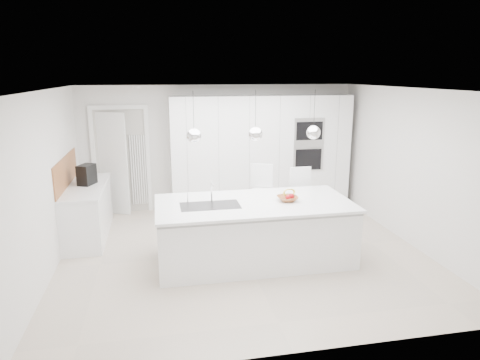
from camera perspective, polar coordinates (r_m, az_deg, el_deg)
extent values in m
plane|color=#C3B19D|center=(6.75, 0.50, -9.71)|extent=(5.50, 5.50, 0.00)
plane|color=silver|center=(8.77, -2.77, 4.39)|extent=(5.50, 0.00, 5.50)
plane|color=silver|center=(6.41, -24.34, -0.49)|extent=(0.00, 5.00, 5.00)
plane|color=white|center=(6.18, 0.55, 12.01)|extent=(5.50, 5.50, 0.00)
cube|color=white|center=(8.65, 2.79, 3.58)|extent=(3.60, 0.60, 2.30)
cube|color=white|center=(8.70, -17.17, 2.05)|extent=(0.76, 0.38, 2.00)
cube|color=white|center=(7.70, -19.60, -4.09)|extent=(0.60, 1.80, 0.86)
cube|color=white|center=(7.58, -19.88, -0.85)|extent=(0.62, 1.82, 0.04)
cube|color=#9F653D|center=(7.57, -22.20, 1.03)|extent=(0.02, 1.80, 0.50)
cube|color=white|center=(6.34, 1.95, -7.15)|extent=(2.80, 1.20, 0.86)
cube|color=white|center=(6.23, 1.88, -3.13)|extent=(2.84, 1.40, 0.04)
cylinder|color=white|center=(6.23, -3.81, -1.54)|extent=(0.02, 0.02, 0.30)
sphere|color=white|center=(5.83, -6.14, 5.88)|extent=(0.20, 0.20, 0.20)
sphere|color=white|center=(5.96, 2.06, 6.13)|extent=(0.20, 0.20, 0.20)
sphere|color=white|center=(6.21, 9.77, 6.26)|extent=(0.20, 0.20, 0.20)
imported|color=#9F653D|center=(6.31, 6.34, -2.47)|extent=(0.32, 0.32, 0.07)
cube|color=black|center=(7.61, -19.76, 0.68)|extent=(0.31, 0.37, 0.34)
sphere|color=#A90C17|center=(6.32, 6.88, -2.14)|extent=(0.08, 0.08, 0.08)
sphere|color=#A90C17|center=(6.26, 6.42, -2.31)|extent=(0.08, 0.08, 0.08)
torus|color=yellow|center=(6.31, 6.56, -1.67)|extent=(0.25, 0.18, 0.22)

